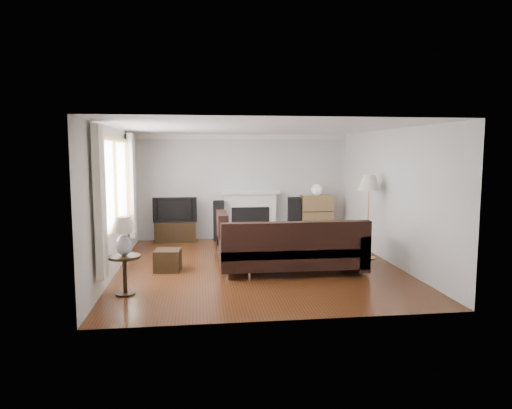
{
  "coord_description": "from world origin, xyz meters",
  "views": [
    {
      "loc": [
        -1.06,
        -8.11,
        2.08
      ],
      "look_at": [
        0.0,
        0.3,
        1.1
      ],
      "focal_mm": 32.0,
      "sensor_mm": 36.0,
      "label": 1
    }
  ],
  "objects": [
    {
      "name": "bookshelf",
      "position": [
        1.75,
        2.53,
        0.52
      ],
      "size": [
        0.76,
        0.36,
        1.04
      ],
      "primitive_type": "cube",
      "color": "olive",
      "rests_on": "ground"
    },
    {
      "name": "speaker_left",
      "position": [
        -0.6,
        2.55,
        0.47
      ],
      "size": [
        0.28,
        0.33,
        0.93
      ],
      "primitive_type": "cube",
      "rotation": [
        0.0,
        0.0,
        -0.07
      ],
      "color": "black",
      "rests_on": "ground"
    },
    {
      "name": "room",
      "position": [
        0.0,
        0.0,
        1.25
      ],
      "size": [
        5.1,
        5.6,
        2.54
      ],
      "color": "#4E2611",
      "rests_on": "ground"
    },
    {
      "name": "table_lamp",
      "position": [
        -2.15,
        -1.44,
        0.86
      ],
      "size": [
        0.35,
        0.35,
        0.56
      ],
      "primitive_type": "cube",
      "color": "silver",
      "rests_on": "side_table"
    },
    {
      "name": "tv_stand",
      "position": [
        -1.61,
        2.5,
        0.24
      ],
      "size": [
        0.95,
        0.43,
        0.47
      ],
      "primitive_type": "cube",
      "color": "black",
      "rests_on": "ground"
    },
    {
      "name": "window",
      "position": [
        -2.45,
        -0.2,
        1.55
      ],
      "size": [
        0.12,
        2.74,
        1.54
      ],
      "primitive_type": "cube",
      "color": "olive",
      "rests_on": "room"
    },
    {
      "name": "fireplace",
      "position": [
        0.15,
        2.64,
        0.57
      ],
      "size": [
        1.4,
        0.26,
        1.15
      ],
      "primitive_type": "cube",
      "color": "white",
      "rests_on": "room"
    },
    {
      "name": "sectional_sofa",
      "position": [
        0.53,
        -0.49,
        0.44
      ],
      "size": [
        2.71,
        1.98,
        0.88
      ],
      "primitive_type": "cube",
      "color": "black",
      "rests_on": "ground"
    },
    {
      "name": "side_table",
      "position": [
        -2.15,
        -1.44,
        0.29
      ],
      "size": [
        0.47,
        0.47,
        0.58
      ],
      "primitive_type": "cube",
      "color": "black",
      "rests_on": "ground"
    },
    {
      "name": "curtain_near",
      "position": [
        -2.4,
        -1.72,
        1.4
      ],
      "size": [
        0.1,
        0.35,
        2.1
      ],
      "primitive_type": "cube",
      "color": "silver",
      "rests_on": "room"
    },
    {
      "name": "television",
      "position": [
        -1.61,
        2.5,
        0.76
      ],
      "size": [
        1.0,
        0.13,
        0.58
      ],
      "primitive_type": "imported",
      "color": "black",
      "rests_on": "tv_stand"
    },
    {
      "name": "speaker_right",
      "position": [
        1.21,
        2.55,
        0.5
      ],
      "size": [
        0.29,
        0.34,
        0.99
      ],
      "primitive_type": "cube",
      "rotation": [
        0.0,
        0.0,
        -0.05
      ],
      "color": "black",
      "rests_on": "ground"
    },
    {
      "name": "globe_lamp",
      "position": [
        1.75,
        2.53,
        1.18
      ],
      "size": [
        0.26,
        0.26,
        0.26
      ],
      "primitive_type": "sphere",
      "color": "white",
      "rests_on": "bookshelf"
    },
    {
      "name": "floor_lamp",
      "position": [
        2.19,
        0.29,
        0.82
      ],
      "size": [
        0.56,
        0.56,
        1.65
      ],
      "primitive_type": "cube",
      "rotation": [
        0.0,
        0.0,
        -0.42
      ],
      "color": "#C07F42",
      "rests_on": "ground"
    },
    {
      "name": "footstool",
      "position": [
        -1.62,
        -0.12,
        0.19
      ],
      "size": [
        0.48,
        0.48,
        0.37
      ],
      "primitive_type": "cube",
      "rotation": [
        0.0,
        0.0,
        -0.09
      ],
      "color": "black",
      "rests_on": "ground"
    },
    {
      "name": "coffee_table",
      "position": [
        0.47,
        0.97,
        0.21
      ],
      "size": [
        1.18,
        0.88,
        0.41
      ],
      "primitive_type": "cube",
      "rotation": [
        0.0,
        0.0,
        -0.33
      ],
      "color": "#875E40",
      "rests_on": "ground"
    },
    {
      "name": "curtain_far",
      "position": [
        -2.4,
        1.32,
        1.4
      ],
      "size": [
        0.1,
        0.35,
        2.1
      ],
      "primitive_type": "cube",
      "color": "silver",
      "rests_on": "room"
    }
  ]
}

